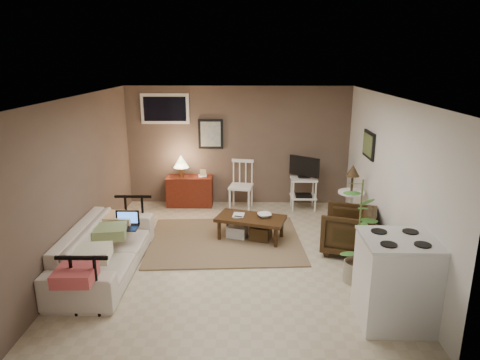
{
  "coord_description": "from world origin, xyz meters",
  "views": [
    {
      "loc": [
        0.21,
        -6.03,
        2.9
      ],
      "look_at": [
        0.08,
        0.35,
        1.09
      ],
      "focal_mm": 32.0,
      "sensor_mm": 36.0,
      "label": 1
    }
  ],
  "objects_px": {
    "tv_stand": "(304,182)",
    "stove": "(395,280)",
    "red_console": "(189,188)",
    "potted_plant": "(359,228)",
    "spindle_chair": "(241,187)",
    "armchair": "(348,228)",
    "coffee_table": "(250,226)",
    "sofa": "(104,242)",
    "side_table": "(351,190)"
  },
  "relations": [
    {
      "from": "coffee_table",
      "to": "sofa",
      "type": "bearing_deg",
      "value": -150.95
    },
    {
      "from": "coffee_table",
      "to": "armchair",
      "type": "height_order",
      "value": "armchair"
    },
    {
      "from": "tv_stand",
      "to": "sofa",
      "type": "bearing_deg",
      "value": -139.39
    },
    {
      "from": "spindle_chair",
      "to": "armchair",
      "type": "height_order",
      "value": "spindle_chair"
    },
    {
      "from": "side_table",
      "to": "armchair",
      "type": "bearing_deg",
      "value": -104.57
    },
    {
      "from": "spindle_chair",
      "to": "side_table",
      "type": "xyz_separation_m",
      "value": [
        1.91,
        -1.12,
        0.28
      ]
    },
    {
      "from": "sofa",
      "to": "armchair",
      "type": "distance_m",
      "value": 3.62
    },
    {
      "from": "tv_stand",
      "to": "potted_plant",
      "type": "xyz_separation_m",
      "value": [
        0.36,
        -2.9,
        0.21
      ]
    },
    {
      "from": "sofa",
      "to": "stove",
      "type": "height_order",
      "value": "stove"
    },
    {
      "from": "spindle_chair",
      "to": "stove",
      "type": "relative_size",
      "value": 0.94
    },
    {
      "from": "tv_stand",
      "to": "armchair",
      "type": "bearing_deg",
      "value": -77.19
    },
    {
      "from": "stove",
      "to": "red_console",
      "type": "bearing_deg",
      "value": 125.66
    },
    {
      "from": "red_console",
      "to": "stove",
      "type": "relative_size",
      "value": 1.02
    },
    {
      "from": "sofa",
      "to": "side_table",
      "type": "bearing_deg",
      "value": -67.7
    },
    {
      "from": "tv_stand",
      "to": "stove",
      "type": "distance_m",
      "value": 3.85
    },
    {
      "from": "red_console",
      "to": "coffee_table",
      "type": "bearing_deg",
      "value": -53.85
    },
    {
      "from": "coffee_table",
      "to": "side_table",
      "type": "height_order",
      "value": "side_table"
    },
    {
      "from": "spindle_chair",
      "to": "sofa",
      "type": "bearing_deg",
      "value": -125.01
    },
    {
      "from": "tv_stand",
      "to": "armchair",
      "type": "xyz_separation_m",
      "value": [
        0.45,
        -1.97,
        -0.18
      ]
    },
    {
      "from": "tv_stand",
      "to": "potted_plant",
      "type": "relative_size",
      "value": 0.74
    },
    {
      "from": "side_table",
      "to": "armchair",
      "type": "xyz_separation_m",
      "value": [
        -0.22,
        -0.86,
        -0.35
      ]
    },
    {
      "from": "red_console",
      "to": "potted_plant",
      "type": "distance_m",
      "value": 4.09
    },
    {
      "from": "red_console",
      "to": "side_table",
      "type": "distance_m",
      "value": 3.26
    },
    {
      "from": "red_console",
      "to": "potted_plant",
      "type": "height_order",
      "value": "potted_plant"
    },
    {
      "from": "coffee_table",
      "to": "red_console",
      "type": "bearing_deg",
      "value": 126.15
    },
    {
      "from": "stove",
      "to": "coffee_table",
      "type": "bearing_deg",
      "value": 125.29
    },
    {
      "from": "tv_stand",
      "to": "red_console",
      "type": "bearing_deg",
      "value": 175.69
    },
    {
      "from": "red_console",
      "to": "sofa",
      "type": "bearing_deg",
      "value": -105.83
    },
    {
      "from": "tv_stand",
      "to": "side_table",
      "type": "height_order",
      "value": "side_table"
    },
    {
      "from": "coffee_table",
      "to": "spindle_chair",
      "type": "distance_m",
      "value": 1.56
    },
    {
      "from": "potted_plant",
      "to": "spindle_chair",
      "type": "bearing_deg",
      "value": 118.8
    },
    {
      "from": "armchair",
      "to": "potted_plant",
      "type": "bearing_deg",
      "value": 12.74
    },
    {
      "from": "sofa",
      "to": "red_console",
      "type": "distance_m",
      "value": 2.95
    },
    {
      "from": "coffee_table",
      "to": "stove",
      "type": "xyz_separation_m",
      "value": [
        1.62,
        -2.28,
        0.28
      ]
    },
    {
      "from": "coffee_table",
      "to": "armchair",
      "type": "bearing_deg",
      "value": -16.44
    },
    {
      "from": "coffee_table",
      "to": "sofa",
      "type": "xyz_separation_m",
      "value": [
        -2.05,
        -1.14,
        0.21
      ]
    },
    {
      "from": "stove",
      "to": "potted_plant",
      "type": "bearing_deg",
      "value": 102.23
    },
    {
      "from": "red_console",
      "to": "potted_plant",
      "type": "relative_size",
      "value": 0.73
    },
    {
      "from": "tv_stand",
      "to": "potted_plant",
      "type": "height_order",
      "value": "potted_plant"
    },
    {
      "from": "potted_plant",
      "to": "stove",
      "type": "xyz_separation_m",
      "value": [
        0.2,
        -0.91,
        -0.26
      ]
    },
    {
      "from": "coffee_table",
      "to": "side_table",
      "type": "distance_m",
      "value": 1.85
    },
    {
      "from": "sofa",
      "to": "potted_plant",
      "type": "bearing_deg",
      "value": -93.9
    },
    {
      "from": "side_table",
      "to": "potted_plant",
      "type": "height_order",
      "value": "potted_plant"
    },
    {
      "from": "armchair",
      "to": "potted_plant",
      "type": "distance_m",
      "value": 1.01
    },
    {
      "from": "tv_stand",
      "to": "coffee_table",
      "type": "bearing_deg",
      "value": -124.77
    },
    {
      "from": "red_console",
      "to": "tv_stand",
      "type": "height_order",
      "value": "tv_stand"
    },
    {
      "from": "red_console",
      "to": "side_table",
      "type": "relative_size",
      "value": 0.89
    },
    {
      "from": "spindle_chair",
      "to": "coffee_table",
      "type": "bearing_deg",
      "value": -83.36
    },
    {
      "from": "tv_stand",
      "to": "armchair",
      "type": "relative_size",
      "value": 1.38
    },
    {
      "from": "coffee_table",
      "to": "side_table",
      "type": "bearing_deg",
      "value": 13.4
    }
  ]
}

